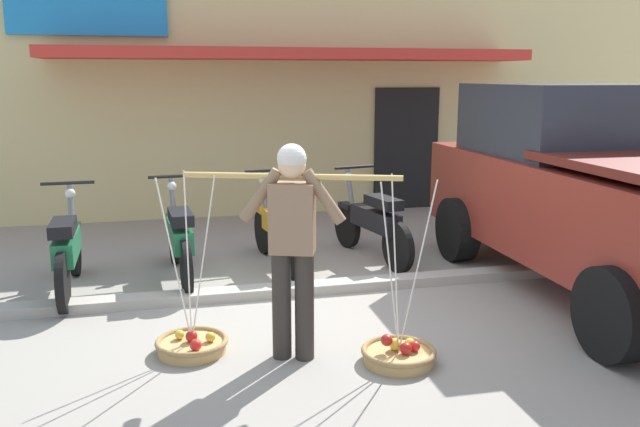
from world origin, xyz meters
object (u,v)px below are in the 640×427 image
motorcycle_nearest_shop (68,250)px  fruit_basket_left_side (399,353)px  motorcycle_end_of_row (373,223)px  fruit_basket_right_side (192,344)px  fruit_vendor (292,238)px  motorcycle_second_in_row (179,239)px  parked_truck (601,192)px  motorcycle_third_in_row (279,229)px

motorcycle_nearest_shop → fruit_basket_left_side: bearing=-41.1°
fruit_basket_left_side → motorcycle_nearest_shop: size_ratio=0.80×
fruit_basket_left_side → motorcycle_end_of_row: 2.94m
fruit_basket_left_side → fruit_basket_right_side: bearing=160.0°
fruit_vendor → motorcycle_nearest_shop: size_ratio=0.93×
motorcycle_nearest_shop → motorcycle_second_in_row: (1.11, 0.22, 0.00)m
fruit_basket_right_side → parked_truck: bearing=9.1°
motorcycle_third_in_row → parked_truck: size_ratio=0.38×
fruit_basket_right_side → motorcycle_second_in_row: size_ratio=0.80×
parked_truck → motorcycle_second_in_row: bearing=162.3°
fruit_vendor → motorcycle_nearest_shop: fruit_vendor is taller
fruit_vendor → fruit_basket_left_side: bearing=-20.1°
fruit_basket_left_side → fruit_basket_right_side: size_ratio=1.00×
fruit_basket_right_side → parked_truck: parked_truck is taller
motorcycle_third_in_row → parked_truck: bearing=-27.0°
motorcycle_third_in_row → motorcycle_nearest_shop: bearing=-169.0°
fruit_basket_right_side → motorcycle_third_in_row: size_ratio=0.80×
motorcycle_nearest_shop → parked_truck: bearing=-11.9°
fruit_basket_right_side → fruit_vendor: bearing=-19.9°
fruit_vendor → fruit_basket_right_side: (-0.77, 0.28, -0.90)m
fruit_basket_right_side → motorcycle_end_of_row: (2.25, 2.26, 0.38)m
fruit_vendor → fruit_basket_right_side: fruit_vendor is taller
motorcycle_nearest_shop → motorcycle_second_in_row: bearing=11.2°
fruit_basket_left_side → motorcycle_nearest_shop: fruit_basket_left_side is taller
fruit_basket_left_side → motorcycle_third_in_row: size_ratio=0.80×
motorcycle_end_of_row → motorcycle_nearest_shop: bearing=-172.0°
fruit_basket_left_side → fruit_basket_right_side: 1.65m
motorcycle_end_of_row → fruit_vendor: bearing=-120.2°
motorcycle_nearest_shop → motorcycle_third_in_row: same height
fruit_basket_left_side → motorcycle_third_in_row: 2.85m
motorcycle_nearest_shop → parked_truck: size_ratio=0.38×
fruit_basket_left_side → motorcycle_second_in_row: 3.04m
motorcycle_nearest_shop → motorcycle_third_in_row: size_ratio=1.00×
motorcycle_third_in_row → motorcycle_end_of_row: bearing=2.0°
motorcycle_second_in_row → parked_truck: 4.44m
parked_truck → fruit_basket_right_side: bearing=-170.9°
fruit_basket_right_side → parked_truck: size_ratio=0.31×
fruit_vendor → motorcycle_second_in_row: (-0.80, 2.29, -0.52)m
motorcycle_second_in_row → fruit_basket_right_side: bearing=-89.2°
fruit_basket_right_side → motorcycle_end_of_row: bearing=45.1°
fruit_basket_left_side → motorcycle_second_in_row: size_ratio=0.80×
motorcycle_second_in_row → parked_truck: size_ratio=0.38×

